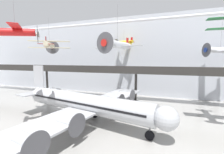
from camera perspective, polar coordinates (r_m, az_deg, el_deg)
name	(u,v)px	position (r m, az deg, el deg)	size (l,w,h in m)	color
hangar_back_wall	(140,56)	(48.41, 10.72, 7.74)	(140.00, 3.00, 24.28)	silver
mezzanine_walkway	(135,72)	(40.26, 8.90, 1.85)	(110.00, 3.20, 9.43)	#2D2B28
ceiling_truss_beam	(133,21)	(36.82, 7.95, 20.45)	(120.00, 0.60, 0.60)	silver
airliner_silver_main	(84,103)	(27.08, -10.76, -9.78)	(31.19, 35.90, 9.85)	#B7BABF
suspended_plane_red_highwing	(15,32)	(26.61, -32.92, 14.26)	(6.59, 6.66, 6.14)	red
suspended_plane_cream_biplane	(50,45)	(34.73, -22.69, 11.12)	(7.86, 7.06, 7.18)	beige
suspended_plane_white_twin	(220,50)	(42.86, 35.93, 8.32)	(7.64, 8.86, 7.91)	silver
suspended_plane_yellow_lowwing	(124,43)	(44.80, 4.54, 12.95)	(6.35, 7.34, 4.95)	yellow
suspended_plane_silver_racer	(117,45)	(24.47, 2.07, 12.15)	(8.62, 7.29, 7.70)	silver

